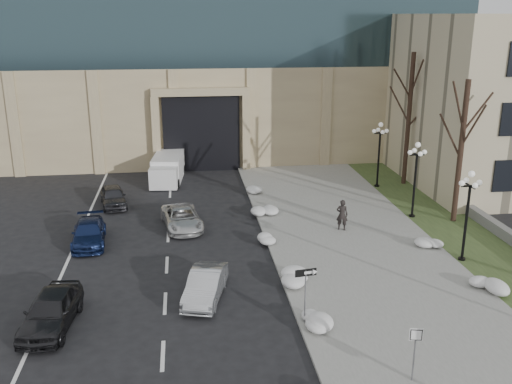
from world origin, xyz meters
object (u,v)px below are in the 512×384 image
car_c (89,233)px  box_truck (168,169)px  keep_sign (415,343)px  car_b (205,285)px  car_e (113,196)px  lamppost_d (379,146)px  car_d (182,218)px  pedestrian (342,215)px  car_a (51,311)px  lamppost_b (468,204)px  lamppost_c (416,170)px  one_way_sign (309,279)px

car_c → box_truck: size_ratio=0.70×
car_c → keep_sign: keep_sign is taller
car_b → car_c: 9.33m
car_e → car_b: bearing=-79.5°
lamppost_d → car_e: bearing=-174.7°
car_d → keep_sign: 17.64m
pedestrian → box_truck: pedestrian is taller
car_a → lamppost_b: 19.74m
car_d → pedestrian: pedestrian is taller
car_a → car_e: car_a is taller
car_c → lamppost_c: (19.03, 1.62, 2.46)m
car_d → box_truck: box_truck is taller
car_e → lamppost_b: size_ratio=0.79×
pedestrian → lamppost_d: size_ratio=0.38×
pedestrian → box_truck: size_ratio=0.30×
lamppost_b → lamppost_d: (0.00, 13.00, 0.00)m
lamppost_b → box_truck: bearing=131.5°
car_b → keep_sign: 9.66m
car_b → lamppost_b: lamppost_b is taller
lamppost_d → car_a: bearing=-138.7°
box_truck → lamppost_c: 18.38m
car_b → car_d: bearing=110.6°
keep_sign → car_a: bearing=169.2°
car_d → one_way_sign: 12.78m
one_way_sign → car_b: bearing=137.3°
car_c → keep_sign: 18.97m
lamppost_c → lamppost_b: bearing=-90.0°
car_b → car_d: car_b is taller
car_c → lamppost_d: size_ratio=0.88×
car_c → one_way_sign: (9.98, -9.92, 1.43)m
pedestrian → car_b: bearing=61.9°
car_b → pedestrian: (8.13, 7.12, 0.37)m
car_b → pedestrian: pedestrian is taller
car_a → pedestrian: size_ratio=2.40×
car_d → car_e: (-4.41, 4.63, 0.03)m
keep_sign → car_d: bearing=127.5°
car_d → keep_sign: size_ratio=2.10×
pedestrian → box_truck: (-10.07, 12.09, -0.12)m
car_c → box_truck: (4.05, 12.06, 0.29)m
car_e → lamppost_c: lamppost_c is taller
keep_sign → lamppost_d: bearing=85.8°
lamppost_b → lamppost_d: same height
keep_sign → lamppost_b: (6.38, 9.23, 1.53)m
car_e → keep_sign: size_ratio=1.79×
car_e → box_truck: box_truck is taller
car_e → lamppost_c: 19.18m
car_c → keep_sign: size_ratio=2.01×
one_way_sign → lamppost_b: 10.41m
car_c → one_way_sign: one_way_sign is taller
box_truck → keep_sign: keep_sign is taller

